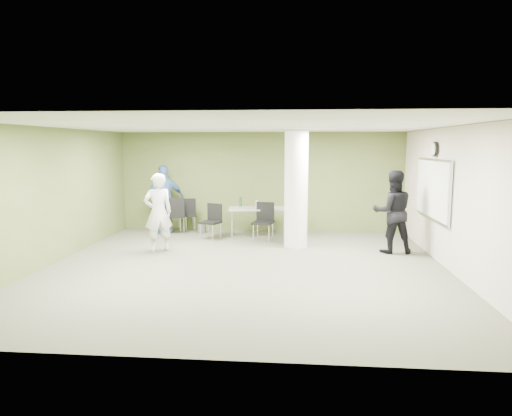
# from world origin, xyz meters

# --- Properties ---
(floor) EXTENTS (8.00, 8.00, 0.00)m
(floor) POSITION_xyz_m (0.00, 0.00, 0.00)
(floor) COLOR #4A4C3C
(floor) RESTS_ON ground
(ceiling) EXTENTS (8.00, 8.00, 0.00)m
(ceiling) POSITION_xyz_m (0.00, 0.00, 2.80)
(ceiling) COLOR white
(ceiling) RESTS_ON wall_back
(wall_back) EXTENTS (8.00, 2.80, 0.02)m
(wall_back) POSITION_xyz_m (0.00, 4.00, 1.40)
(wall_back) COLOR #515F2C
(wall_back) RESTS_ON floor
(wall_left) EXTENTS (0.02, 8.00, 2.80)m
(wall_left) POSITION_xyz_m (-4.00, 0.00, 1.40)
(wall_left) COLOR #515F2C
(wall_left) RESTS_ON floor
(wall_right_cream) EXTENTS (0.02, 8.00, 2.80)m
(wall_right_cream) POSITION_xyz_m (4.00, 0.00, 1.40)
(wall_right_cream) COLOR beige
(wall_right_cream) RESTS_ON floor
(column) EXTENTS (0.56, 0.56, 2.80)m
(column) POSITION_xyz_m (1.00, 2.00, 1.40)
(column) COLOR silver
(column) RESTS_ON floor
(whiteboard) EXTENTS (0.05, 2.30, 1.30)m
(whiteboard) POSITION_xyz_m (3.92, 1.20, 1.50)
(whiteboard) COLOR silver
(whiteboard) RESTS_ON wall_right_cream
(wall_clock) EXTENTS (0.06, 0.32, 0.32)m
(wall_clock) POSITION_xyz_m (3.92, 1.20, 2.35)
(wall_clock) COLOR black
(wall_clock) RESTS_ON wall_right_cream
(folding_table) EXTENTS (1.72, 0.91, 1.03)m
(folding_table) POSITION_xyz_m (0.03, 3.13, 0.73)
(folding_table) COLOR #969791
(folding_table) RESTS_ON floor
(wastebasket) EXTENTS (0.23, 0.23, 0.27)m
(wastebasket) POSITION_xyz_m (-1.61, 3.49, 0.14)
(wastebasket) COLOR #4C4C4C
(wastebasket) RESTS_ON floor
(chair_back_left) EXTENTS (0.55, 0.55, 1.02)m
(chair_back_left) POSITION_xyz_m (-2.26, 3.26, 0.60)
(chair_back_left) COLOR black
(chair_back_left) RESTS_ON floor
(chair_back_right) EXTENTS (0.62, 0.62, 0.97)m
(chair_back_right) POSITION_xyz_m (-2.04, 3.57, 0.57)
(chair_back_right) COLOR black
(chair_back_right) RESTS_ON floor
(chair_table_left) EXTENTS (0.60, 0.60, 0.92)m
(chair_table_left) POSITION_xyz_m (-1.17, 2.73, 0.54)
(chair_table_left) COLOR black
(chair_table_left) RESTS_ON floor
(chair_table_right) EXTENTS (0.57, 0.57, 0.98)m
(chair_table_right) POSITION_xyz_m (0.19, 2.63, 0.58)
(chair_table_right) COLOR black
(chair_table_right) RESTS_ON floor
(woman_white) EXTENTS (0.79, 0.72, 1.80)m
(woman_white) POSITION_xyz_m (-2.15, 1.25, 0.90)
(woman_white) COLOR silver
(woman_white) RESTS_ON floor
(man_black) EXTENTS (0.96, 0.77, 1.88)m
(man_black) POSITION_xyz_m (3.18, 1.57, 0.94)
(man_black) COLOR black
(man_black) RESTS_ON floor
(man_blue) EXTENTS (1.18, 1.00, 1.90)m
(man_blue) POSITION_xyz_m (-2.62, 3.40, 0.95)
(man_blue) COLOR #406AA1
(man_blue) RESTS_ON floor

